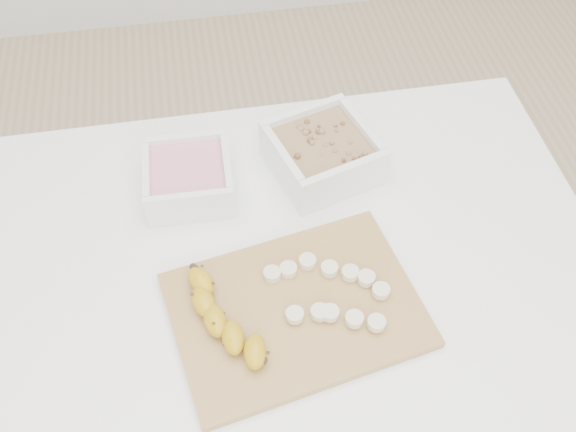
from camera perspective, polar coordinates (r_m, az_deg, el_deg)
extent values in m
plane|color=#C6AD89|center=(1.69, 0.18, -17.97)|extent=(3.50, 3.50, 0.00)
cube|color=white|center=(1.04, 0.28, -4.01)|extent=(1.00, 0.70, 0.04)
cylinder|color=white|center=(1.54, -18.11, -5.13)|extent=(0.05, 0.05, 0.71)
cylinder|color=white|center=(1.60, 14.05, -0.70)|extent=(0.05, 0.05, 0.71)
cube|color=white|center=(1.09, -8.82, 3.39)|extent=(0.15, 0.15, 0.07)
cube|color=pink|center=(1.09, -8.83, 3.49)|extent=(0.12, 0.12, 0.04)
cube|color=white|center=(1.11, 3.07, 5.62)|extent=(0.21, 0.21, 0.08)
cube|color=olive|center=(1.11, 3.08, 5.74)|extent=(0.17, 0.17, 0.04)
cube|color=#AD8845|center=(0.96, 0.69, -8.34)|extent=(0.40, 0.32, 0.01)
cylinder|color=beige|center=(0.98, -1.43, -5.17)|extent=(0.03, 0.03, 0.01)
cylinder|color=beige|center=(0.98, 0.03, -4.79)|extent=(0.03, 0.03, 0.01)
cylinder|color=beige|center=(0.99, 1.74, -4.06)|extent=(0.03, 0.03, 0.01)
cylinder|color=beige|center=(0.98, 3.70, -4.71)|extent=(0.03, 0.03, 0.01)
cylinder|color=beige|center=(0.98, 5.55, -5.07)|extent=(0.03, 0.03, 0.01)
cylinder|color=beige|center=(0.98, 6.98, -5.51)|extent=(0.03, 0.03, 0.01)
cylinder|color=beige|center=(0.97, 8.25, -6.59)|extent=(0.03, 0.03, 0.01)
cylinder|color=beige|center=(0.94, 0.60, -8.79)|extent=(0.03, 0.03, 0.01)
cylinder|color=beige|center=(0.94, 2.82, -8.55)|extent=(0.03, 0.03, 0.01)
cylinder|color=beige|center=(0.94, 3.75, -8.59)|extent=(0.03, 0.03, 0.01)
cylinder|color=beige|center=(0.94, 5.92, -9.09)|extent=(0.03, 0.03, 0.01)
cylinder|color=beige|center=(0.94, 7.87, -9.40)|extent=(0.03, 0.03, 0.01)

